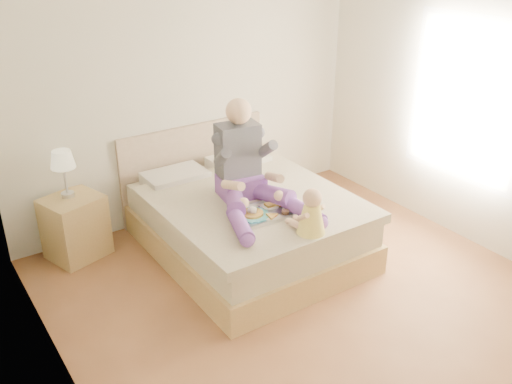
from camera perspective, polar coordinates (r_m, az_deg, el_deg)
room at (r=4.35m, az=7.14°, el=5.93°), size 4.02×4.22×2.71m
bed at (r=5.58m, az=-1.31°, el=-2.68°), size 1.70×2.18×1.00m
nightstand at (r=5.72m, az=-17.63°, el=-3.36°), size 0.61×0.58×0.62m
lamp at (r=5.49m, az=-18.77°, el=2.85°), size 0.22×0.22×0.46m
adult at (r=5.16m, az=-0.90°, el=1.93°), size 0.80×1.20×0.96m
tray at (r=5.02m, az=0.62°, el=-1.94°), size 0.50×0.40×0.14m
baby at (r=4.70m, az=5.48°, el=-2.28°), size 0.26×0.36×0.40m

